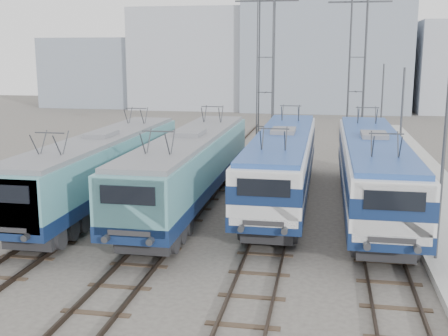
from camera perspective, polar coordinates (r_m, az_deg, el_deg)
ground at (r=20.82m, az=-2.69°, el=-10.29°), size 160.00×160.00×0.00m
platform at (r=28.46m, az=21.76°, el=-4.78°), size 4.00×70.00×0.30m
locomotive_far_left at (r=29.13m, az=-12.38°, el=0.36°), size 2.83×17.89×3.37m
locomotive_center_left at (r=28.23m, az=-3.50°, el=0.37°), size 2.91×18.36×3.46m
locomotive_center_right at (r=29.47m, az=5.97°, el=0.87°), size 2.88×18.18×3.42m
locomotive_far_right at (r=28.42m, az=14.88°, el=0.21°), size 2.91×18.43×3.47m
catenary_tower_west at (r=41.07m, az=4.26°, el=9.96°), size 4.50×1.20×12.00m
catenary_tower_east at (r=42.88m, az=13.35°, el=9.75°), size 4.50×1.20×12.00m
mast_front at (r=21.65m, az=21.28°, el=-0.55°), size 0.12×0.12×7.00m
mast_mid at (r=33.35m, az=17.52°, el=3.69°), size 0.12×0.12×7.00m
mast_rear at (r=45.21m, az=15.71°, el=5.71°), size 0.12×0.12×7.00m
building_west at (r=82.90m, az=-2.51°, el=10.99°), size 18.00×12.00×14.00m
building_center at (r=80.83m, az=10.31°, el=12.23°), size 22.00×14.00×18.00m
building_far_west at (r=87.89m, az=-12.86°, el=9.44°), size 14.00×10.00×10.00m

